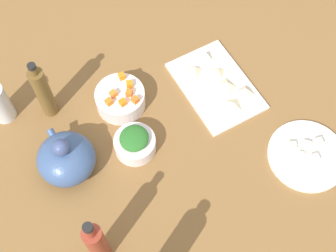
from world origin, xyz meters
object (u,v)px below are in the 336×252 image
(bowl_greens, at_px, (135,144))
(bottle_2, at_px, (43,92))
(bowl_carrots, at_px, (120,99))
(cutting_board, at_px, (216,86))
(plate_tofu, at_px, (307,156))
(teapot, at_px, (66,158))
(bottle_1, at_px, (97,244))

(bowl_greens, bearing_deg, bottle_2, 31.22)
(bowl_carrots, distance_m, bottle_2, 0.23)
(cutting_board, relative_size, bottle_2, 1.27)
(plate_tofu, distance_m, teapot, 0.69)
(cutting_board, height_order, bottle_1, bottle_1)
(cutting_board, bearing_deg, bottle_2, 66.86)
(plate_tofu, relative_size, teapot, 1.26)
(teapot, bearing_deg, bottle_2, -10.47)
(plate_tofu, bearing_deg, teapot, 59.90)
(plate_tofu, bearing_deg, bowl_carrots, 39.37)
(bottle_2, bearing_deg, bowl_carrots, -116.99)
(teapot, bearing_deg, bowl_carrots, -66.25)
(bowl_greens, distance_m, bowl_carrots, 0.16)
(cutting_board, relative_size, bowl_greens, 2.47)
(plate_tofu, height_order, bowl_greens, bowl_greens)
(bottle_1, xyz_separation_m, bottle_2, (0.46, -0.08, -0.00))
(bottle_1, distance_m, bottle_2, 0.47)
(cutting_board, distance_m, bottle_2, 0.52)
(plate_tofu, xyz_separation_m, teapot, (0.34, 0.59, 0.05))
(cutting_board, height_order, plate_tofu, plate_tofu)
(bottle_2, bearing_deg, bowl_greens, -148.78)
(bowl_carrots, bearing_deg, cutting_board, -110.39)
(bowl_greens, height_order, bowl_carrots, bowl_carrots)
(bottle_2, bearing_deg, cutting_board, -113.14)
(cutting_board, bearing_deg, plate_tofu, -166.52)
(plate_tofu, height_order, bottle_1, bottle_1)
(bottle_1, bearing_deg, plate_tofu, -96.83)
(bowl_greens, bearing_deg, cutting_board, -81.64)
(plate_tofu, bearing_deg, bottle_1, 83.17)
(cutting_board, xyz_separation_m, teapot, (0.00, 0.51, 0.05))
(bowl_carrots, distance_m, teapot, 0.25)
(bowl_carrots, height_order, bottle_1, bottle_1)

